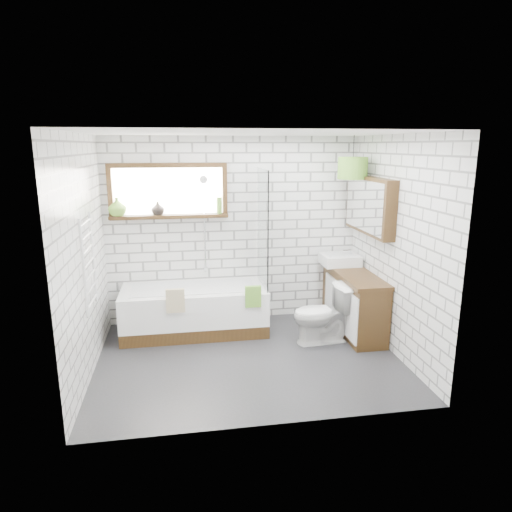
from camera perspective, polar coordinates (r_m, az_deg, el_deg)
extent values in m
cube|color=#232326|center=(5.36, -0.93, -12.70)|extent=(3.40, 2.60, 0.01)
cube|color=white|center=(4.81, -1.04, 15.19)|extent=(3.40, 2.60, 0.01)
cube|color=white|center=(6.20, -2.77, 3.18)|extent=(3.40, 0.01, 2.50)
cube|color=white|center=(3.70, 2.02, -4.10)|extent=(3.40, 0.01, 2.50)
cube|color=white|center=(4.99, -20.75, -0.30)|extent=(0.01, 2.60, 2.50)
cube|color=white|center=(5.45, 17.05, 1.12)|extent=(0.01, 2.60, 2.50)
cube|color=black|center=(6.04, -10.89, 7.94)|extent=(1.52, 0.16, 0.68)
cube|color=white|center=(4.99, -20.19, -0.84)|extent=(0.06, 0.52, 1.00)
cube|color=black|center=(5.88, 14.00, 6.16)|extent=(0.16, 1.20, 0.70)
cylinder|color=silver|center=(6.11, -6.47, 3.90)|extent=(0.02, 0.02, 1.30)
cube|color=white|center=(6.02, -7.70, -6.67)|extent=(1.84, 0.81, 0.60)
cube|color=white|center=(5.83, 0.85, 3.47)|extent=(0.02, 0.72, 1.50)
cube|color=#59932C|center=(5.61, -0.37, -5.09)|extent=(0.20, 0.05, 0.27)
cube|color=tan|center=(5.54, -10.05, -5.52)|extent=(0.22, 0.06, 0.29)
cube|color=black|center=(6.12, 12.09, -5.58)|extent=(0.44, 1.37, 0.78)
cube|color=white|center=(6.34, 10.42, -0.45)|extent=(0.49, 0.43, 0.14)
cylinder|color=silver|center=(6.38, 11.80, 0.08)|extent=(0.03, 0.03, 0.15)
imported|color=white|center=(5.69, 8.27, -7.22)|extent=(0.46, 0.74, 0.73)
imported|color=#60982E|center=(6.09, -16.96, 5.71)|extent=(0.29, 0.29, 0.23)
imported|color=black|center=(6.04, -12.17, 5.66)|extent=(0.22, 0.22, 0.17)
cylinder|color=#60982E|center=(6.06, -4.61, 6.11)|extent=(0.07, 0.07, 0.21)
cylinder|color=#59932C|center=(5.96, 11.99, 10.71)|extent=(0.37, 0.37, 0.27)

